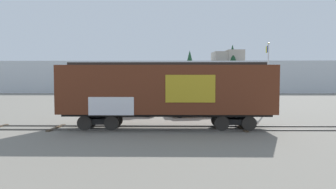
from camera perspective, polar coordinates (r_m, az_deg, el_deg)
ground_plane at (r=17.58m, az=3.92°, el=-7.28°), size 260.00×260.00×0.00m
track at (r=17.66m, az=-5.78°, el=-7.11°), size 60.00×2.51×0.08m
freight_car at (r=17.30m, az=-0.30°, el=0.84°), size 13.50×2.84×4.31m
flagpole at (r=30.22m, az=20.57°, el=5.23°), size 0.25×1.25×7.17m
hillside at (r=86.78m, az=1.52°, el=3.59°), size 153.82×31.97×13.53m
parked_car_silver at (r=24.02m, az=-7.59°, el=-2.69°), size 4.19×1.98×1.53m
parked_car_tan at (r=23.61m, az=5.47°, el=-2.74°), size 4.33×2.35×1.58m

